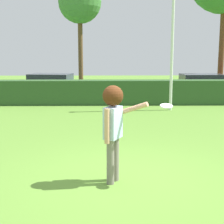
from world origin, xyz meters
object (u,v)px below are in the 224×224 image
object	(u,v)px
frisbee	(166,106)
birch_tree	(80,3)
lamppost	(172,37)
parked_car_blue	(51,84)
person	(113,120)
parked_car_red	(202,84)

from	to	relation	value
frisbee	birch_tree	world-z (taller)	birch_tree
lamppost	parked_car_blue	bearing A→B (deg)	141.37
lamppost	parked_car_blue	xyz separation A→B (m)	(-5.76, 4.60, -2.31)
person	birch_tree	distance (m)	15.74
person	parked_car_blue	bearing A→B (deg)	104.19
person	lamppost	bearing A→B (deg)	72.24
parked_car_red	frisbee	bearing A→B (deg)	-108.46
frisbee	lamppost	size ratio (longest dim) A/B	0.04
parked_car_blue	lamppost	bearing A→B (deg)	-38.63
person	frisbee	xyz separation A→B (m)	(0.93, -0.12, 0.27)
person	birch_tree	xyz separation A→B (m)	(-1.72, 15.08, 4.16)
lamppost	parked_car_red	bearing A→B (deg)	59.44
parked_car_red	birch_tree	world-z (taller)	birch_tree
lamppost	birch_tree	bearing A→B (deg)	121.22
parked_car_red	birch_tree	size ratio (longest dim) A/B	0.63
parked_car_blue	birch_tree	distance (m)	5.47
parked_car_blue	parked_car_red	bearing A→B (deg)	-2.67
frisbee	parked_car_red	bearing A→B (deg)	71.54
parked_car_blue	birch_tree	xyz separation A→B (m)	(1.47, 2.47, 4.66)
frisbee	parked_car_blue	world-z (taller)	frisbee
parked_car_blue	parked_car_red	world-z (taller)	same
person	parked_car_red	size ratio (longest dim) A/B	0.43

